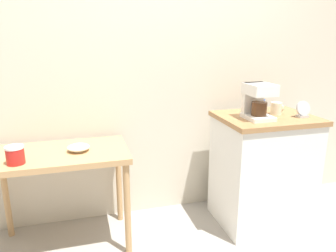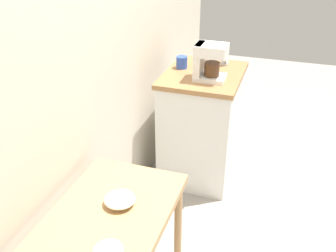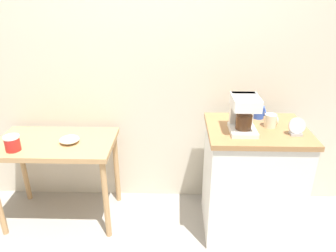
{
  "view_description": "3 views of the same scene",
  "coord_description": "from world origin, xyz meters",
  "px_view_note": "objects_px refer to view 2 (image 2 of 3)",
  "views": [
    {
      "loc": [
        -0.59,
        -2.12,
        1.48
      ],
      "look_at": [
        0.0,
        0.0,
        0.87
      ],
      "focal_mm": 34.57,
      "sensor_mm": 36.0,
      "label": 1
    },
    {
      "loc": [
        -1.91,
        -0.62,
        1.93
      ],
      "look_at": [
        0.01,
        0.02,
        0.83
      ],
      "focal_mm": 41.09,
      "sensor_mm": 36.0,
      "label": 2
    },
    {
      "loc": [
        0.2,
        -2.09,
        1.83
      ],
      "look_at": [
        0.14,
        -0.0,
        0.9
      ],
      "focal_mm": 33.7,
      "sensor_mm": 36.0,
      "label": 3
    }
  ],
  "objects_px": {
    "bowl_stoneware": "(120,199)",
    "coffee_maker": "(208,60)",
    "table_clock": "(225,58)",
    "mug_blue": "(182,62)",
    "mug_small_cream": "(204,62)"
  },
  "relations": [
    {
      "from": "bowl_stoneware",
      "to": "coffee_maker",
      "type": "bearing_deg",
      "value": -5.16
    },
    {
      "from": "bowl_stoneware",
      "to": "table_clock",
      "type": "bearing_deg",
      "value": -6.07
    },
    {
      "from": "coffee_maker",
      "to": "mug_blue",
      "type": "xyz_separation_m",
      "value": [
        0.17,
        0.24,
        -0.1
      ]
    },
    {
      "from": "bowl_stoneware",
      "to": "table_clock",
      "type": "relative_size",
      "value": 1.22
    },
    {
      "from": "mug_small_cream",
      "to": "mug_blue",
      "type": "bearing_deg",
      "value": 105.53
    },
    {
      "from": "mug_blue",
      "to": "coffee_maker",
      "type": "bearing_deg",
      "value": -125.13
    },
    {
      "from": "mug_small_cream",
      "to": "table_clock",
      "type": "relative_size",
      "value": 0.77
    },
    {
      "from": "table_clock",
      "to": "bowl_stoneware",
      "type": "bearing_deg",
      "value": 173.93
    },
    {
      "from": "bowl_stoneware",
      "to": "mug_blue",
      "type": "xyz_separation_m",
      "value": [
        1.45,
        0.13,
        0.19
      ]
    },
    {
      "from": "mug_blue",
      "to": "table_clock",
      "type": "relative_size",
      "value": 0.75
    },
    {
      "from": "mug_blue",
      "to": "mug_small_cream",
      "type": "bearing_deg",
      "value": -74.47
    },
    {
      "from": "bowl_stoneware",
      "to": "mug_small_cream",
      "type": "height_order",
      "value": "mug_small_cream"
    },
    {
      "from": "table_clock",
      "to": "coffee_maker",
      "type": "bearing_deg",
      "value": 170.69
    },
    {
      "from": "bowl_stoneware",
      "to": "table_clock",
      "type": "xyz_separation_m",
      "value": [
        1.64,
        -0.17,
        0.2
      ]
    },
    {
      "from": "mug_blue",
      "to": "bowl_stoneware",
      "type": "bearing_deg",
      "value": -175.03
    }
  ]
}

